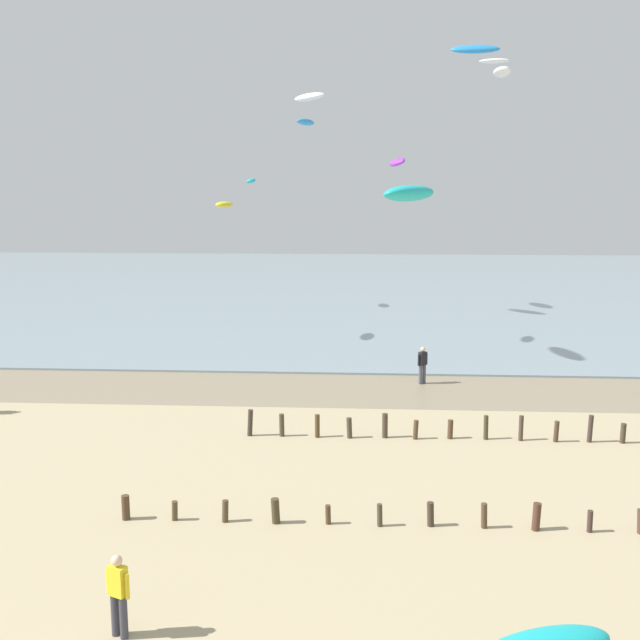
% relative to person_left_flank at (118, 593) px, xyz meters
% --- Properties ---
extents(wet_sand_strip, '(120.00, 5.69, 0.01)m').
position_rel_person_left_flank_xyz_m(wet_sand_strip, '(0.60, 18.98, -0.91)').
color(wet_sand_strip, gray).
rests_on(wet_sand_strip, ground).
extents(sea, '(160.00, 70.00, 0.10)m').
position_rel_person_left_flank_xyz_m(sea, '(0.60, 56.82, -0.87)').
color(sea, '#7F939E').
rests_on(sea, ground).
extents(groyne_mid, '(18.98, 0.34, 0.74)m').
position_rel_person_left_flank_xyz_m(groyne_mid, '(7.58, 5.33, -0.60)').
color(groyne_mid, '#493623').
rests_on(groyne_mid, ground).
extents(groyne_far, '(13.29, 0.36, 0.98)m').
position_rel_person_left_flank_xyz_m(groyne_far, '(7.01, 12.49, -0.51)').
color(groyne_far, '#3C322A').
rests_on(groyne_far, ground).
extents(person_left_flank, '(0.53, 0.35, 1.71)m').
position_rel_person_left_flank_xyz_m(person_left_flank, '(0.00, 0.00, 0.00)').
color(person_left_flank, '#383842').
rests_on(person_left_flank, ground).
extents(person_trailing_behind, '(0.47, 0.40, 1.71)m').
position_rel_person_left_flank_xyz_m(person_trailing_behind, '(7.37, 20.34, 0.00)').
color(person_trailing_behind, '#4C4C56').
rests_on(person_trailing_behind, ground).
extents(kite_aloft_1, '(1.00, 2.40, 0.39)m').
position_rel_person_left_flank_xyz_m(kite_aloft_1, '(-3.34, 29.62, 7.01)').
color(kite_aloft_1, yellow).
extents(kite_aloft_2, '(2.38, 3.22, 0.65)m').
position_rel_person_left_flank_xyz_m(kite_aloft_2, '(6.11, 10.83, 7.68)').
color(kite_aloft_2, '#19B2B7').
extents(kite_aloft_3, '(0.84, 2.08, 0.49)m').
position_rel_person_left_flank_xyz_m(kite_aloft_3, '(-3.66, 41.97, 8.52)').
color(kite_aloft_3, '#19B2B7').
extents(kite_aloft_5, '(0.81, 2.19, 0.50)m').
position_rel_person_left_flank_xyz_m(kite_aloft_5, '(10.74, 22.11, 13.00)').
color(kite_aloft_5, white).
extents(kite_aloft_6, '(2.88, 3.12, 0.71)m').
position_rel_person_left_flank_xyz_m(kite_aloft_6, '(0.86, 38.57, 13.98)').
color(kite_aloft_6, white).
extents(kite_aloft_7, '(1.87, 0.82, 0.30)m').
position_rel_person_left_flank_xyz_m(kite_aloft_7, '(12.38, 34.68, 15.54)').
color(kite_aloft_7, white).
extents(kite_aloft_8, '(1.73, 3.15, 0.86)m').
position_rel_person_left_flank_xyz_m(kite_aloft_8, '(6.93, 42.50, 9.85)').
color(kite_aloft_8, purple).
extents(kite_aloft_9, '(1.23, 2.17, 0.36)m').
position_rel_person_left_flank_xyz_m(kite_aloft_9, '(1.41, 28.58, 11.46)').
color(kite_aloft_9, '#2384D1').
extents(kite_aloft_11, '(3.54, 1.38, 0.95)m').
position_rel_person_left_flank_xyz_m(kite_aloft_11, '(12.37, 43.37, 17.77)').
color(kite_aloft_11, '#2384D1').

